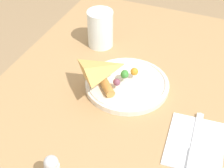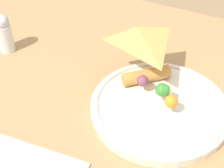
# 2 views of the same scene
# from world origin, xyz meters

# --- Properties ---
(dining_table) EXTENTS (1.22, 0.89, 0.75)m
(dining_table) POSITION_xyz_m (0.00, 0.00, 0.65)
(dining_table) COLOR #A87F51
(dining_table) RESTS_ON ground_plane
(plate_pizza) EXTENTS (0.23, 0.23, 0.05)m
(plate_pizza) POSITION_xyz_m (0.12, 0.09, 0.77)
(plate_pizza) COLOR silver
(plate_pizza) RESTS_ON dining_table
(salt_shaker) EXTENTS (0.03, 0.03, 0.08)m
(salt_shaker) POSITION_xyz_m (-0.22, 0.12, 0.79)
(salt_shaker) COLOR silver
(salt_shaker) RESTS_ON dining_table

